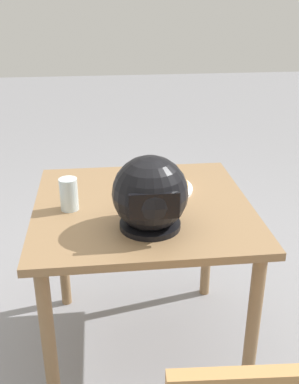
# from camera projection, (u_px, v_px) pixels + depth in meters

# --- Properties ---
(ground_plane) EXTENTS (14.00, 14.00, 0.00)m
(ground_plane) POSITION_uv_depth(u_px,v_px,m) (143.00, 345.00, 2.12)
(ground_plane) COLOR gray
(dining_table) EXTENTS (0.86, 0.84, 0.73)m
(dining_table) POSITION_uv_depth(u_px,v_px,m) (143.00, 227.00, 1.86)
(dining_table) COLOR olive
(dining_table) RESTS_ON ground
(pizza_plate) EXTENTS (0.31, 0.31, 0.01)m
(pizza_plate) POSITION_uv_depth(u_px,v_px,m) (156.00, 188.00, 1.94)
(pizza_plate) COLOR white
(pizza_plate) RESTS_ON dining_table
(pizza) EXTENTS (0.27, 0.27, 0.05)m
(pizza) POSITION_uv_depth(u_px,v_px,m) (157.00, 184.00, 1.94)
(pizza) COLOR tan
(pizza) RESTS_ON pizza_plate
(motorcycle_helmet) EXTENTS (0.27, 0.27, 0.27)m
(motorcycle_helmet) POSITION_uv_depth(u_px,v_px,m) (150.00, 195.00, 1.59)
(motorcycle_helmet) COLOR black
(motorcycle_helmet) RESTS_ON dining_table
(drinking_glass) EXTENTS (0.07, 0.07, 0.13)m
(drinking_glass) POSITION_uv_depth(u_px,v_px,m) (69.00, 194.00, 1.75)
(drinking_glass) COLOR silver
(drinking_glass) RESTS_ON dining_table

